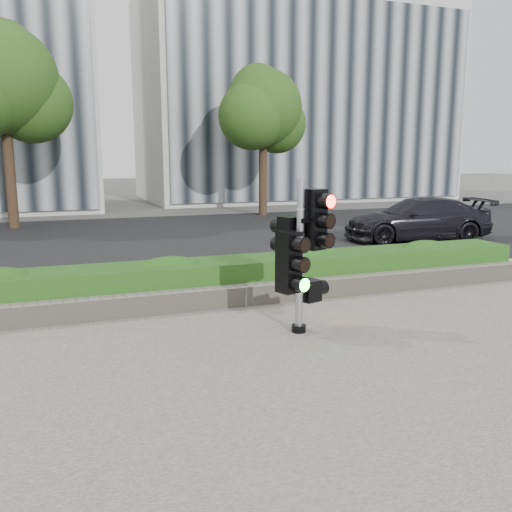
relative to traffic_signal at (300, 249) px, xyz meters
name	(u,v)px	position (x,y,z in m)	size (l,w,h in m)	color
ground	(290,340)	(-0.25, -0.24, -1.27)	(120.00, 120.00, 0.00)	#51514C
sidewalk	(391,417)	(-0.25, -2.74, -1.25)	(16.00, 11.00, 0.03)	#9E9389
road	(161,239)	(-0.25, 9.76, -1.26)	(60.00, 13.00, 0.02)	black
curb	(225,287)	(-0.25, 2.91, -1.21)	(60.00, 0.25, 0.12)	gray
stone_wall	(246,295)	(-0.25, 1.66, -1.07)	(12.00, 0.32, 0.34)	gray
hedge	(235,277)	(-0.25, 2.31, -0.90)	(12.00, 1.00, 0.68)	#3D892A
building_right	(291,100)	(10.75, 24.76, 4.73)	(18.00, 10.00, 12.00)	#B7B7B2
tree_left	(2,84)	(-4.77, 14.31, 3.78)	(4.61, 4.03, 7.34)	black
tree_right	(262,111)	(5.24, 15.31, 3.22)	(4.10, 3.58, 6.53)	black
traffic_signal	(300,249)	(0.00, 0.00, 0.00)	(0.81, 0.71, 2.23)	black
car_dark	(417,219)	(7.13, 6.86, -0.59)	(1.82, 4.48, 1.30)	black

